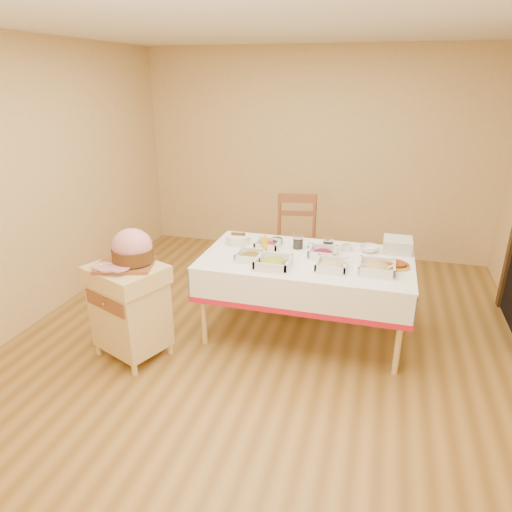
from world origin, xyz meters
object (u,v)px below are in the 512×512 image
at_px(dining_table, 306,274).
at_px(butcher_cart, 130,306).
at_px(plate_stack, 398,245).
at_px(dining_chair, 296,241).
at_px(preserve_jar_left, 298,243).
at_px(ham_on_board, 131,250).
at_px(mustard_bottle, 265,244).
at_px(preserve_jar_right, 328,245).
at_px(bread_basket, 238,239).
at_px(brass_platter, 391,264).

bearing_deg(dining_table, butcher_cart, -151.19).
bearing_deg(plate_stack, dining_chair, 147.40).
relative_size(dining_chair, preserve_jar_left, 8.28).
xyz_separation_m(ham_on_board, plate_stack, (2.06, 1.07, -0.13)).
bearing_deg(mustard_bottle, preserve_jar_right, 18.20).
xyz_separation_m(dining_table, bread_basket, (-0.69, 0.18, 0.20)).
height_order(ham_on_board, preserve_jar_right, ham_on_board).
bearing_deg(bread_basket, ham_on_board, -124.67).
bearing_deg(mustard_bottle, bread_basket, 154.22).
height_order(dining_table, bread_basket, bread_basket).
bearing_deg(ham_on_board, brass_platter, 19.05).
distance_m(preserve_jar_right, plate_stack, 0.63).
bearing_deg(bread_basket, preserve_jar_right, 2.51).
relative_size(dining_table, ham_on_board, 3.93).
distance_m(preserve_jar_left, preserve_jar_right, 0.27).
bearing_deg(butcher_cart, mustard_bottle, 39.13).
distance_m(dining_table, preserve_jar_left, 0.32).
relative_size(butcher_cart, bread_basket, 3.68).
xyz_separation_m(butcher_cart, mustard_bottle, (0.95, 0.77, 0.37)).
distance_m(mustard_bottle, bread_basket, 0.33).
bearing_deg(preserve_jar_left, dining_chair, 101.77).
bearing_deg(dining_table, brass_platter, -0.74).
bearing_deg(brass_platter, mustard_bottle, 177.68).
bearing_deg(ham_on_board, dining_table, 28.44).
bearing_deg(dining_chair, plate_stack, -32.60).
distance_m(butcher_cart, bread_basket, 1.18).
height_order(dining_chair, plate_stack, dining_chair).
height_order(butcher_cart, preserve_jar_right, preserve_jar_right).
height_order(preserve_jar_right, mustard_bottle, mustard_bottle).
height_order(dining_chair, ham_on_board, ham_on_board).
height_order(dining_table, butcher_cart, butcher_cart).
bearing_deg(dining_table, mustard_bottle, 174.83).
height_order(ham_on_board, mustard_bottle, ham_on_board).
xyz_separation_m(preserve_jar_right, plate_stack, (0.61, 0.15, 0.01)).
distance_m(dining_table, preserve_jar_right, 0.34).
bearing_deg(preserve_jar_right, butcher_cart, -147.52).
distance_m(ham_on_board, mustard_bottle, 1.17).
relative_size(butcher_cart, dining_chair, 0.80).
bearing_deg(bread_basket, plate_stack, 7.53).
bearing_deg(mustard_bottle, brass_platter, -2.32).
bearing_deg(brass_platter, bread_basket, 172.36).
bearing_deg(dining_chair, dining_table, -74.28).
relative_size(dining_table, dining_chair, 1.78).
bearing_deg(preserve_jar_right, ham_on_board, -147.71).
relative_size(plate_stack, brass_platter, 0.83).
height_order(dining_table, brass_platter, brass_platter).
xyz_separation_m(preserve_jar_left, brass_platter, (0.83, -0.21, -0.04)).
bearing_deg(dining_chair, butcher_cart, -120.48).
relative_size(dining_table, mustard_bottle, 10.50).
relative_size(preserve_jar_right, plate_stack, 0.49).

